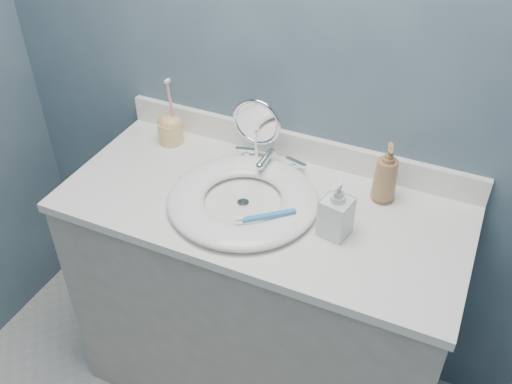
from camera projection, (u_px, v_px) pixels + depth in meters
The scene contains 12 objects.
back_wall at pixel (301, 67), 1.70m from camera, with size 2.20×0.02×2.40m, color #425363.
vanity_cabinet at pixel (262, 304), 1.98m from camera, with size 1.20×0.55×0.85m, color #B8B1A8.
countertop at pixel (262, 207), 1.71m from camera, with size 1.22×0.57×0.03m, color white.
backsplash at pixel (295, 146), 1.86m from camera, with size 1.22×0.02×0.09m, color white.
basin at pixel (243, 199), 1.69m from camera, with size 0.45×0.45×0.04m, color white, non-canonical shape.
drain at pixel (243, 203), 1.69m from camera, with size 0.04×0.04×0.01m, color silver.
faucet at pixel (269, 162), 1.82m from camera, with size 0.25×0.13×0.07m.
makeup_mirror at pixel (257, 130), 1.78m from camera, with size 0.16×0.09×0.24m.
soap_bottle_amber at pixel (386, 173), 1.66m from camera, with size 0.07×0.07×0.19m, color #9A6E45.
soap_bottle_clear at pixel (337, 208), 1.54m from camera, with size 0.08×0.08×0.18m, color silver.
toothbrush_holder at pixel (170, 128), 1.93m from camera, with size 0.08×0.08×0.24m.
toothbrush_lying at pixel (267, 216), 1.59m from camera, with size 0.14×0.12×0.02m.
Camera 1 is at (0.53, -0.23, 1.96)m, focal length 40.00 mm.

